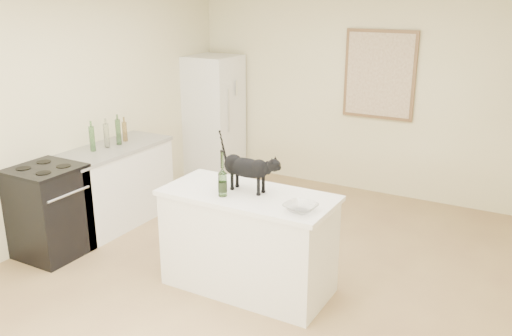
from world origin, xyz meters
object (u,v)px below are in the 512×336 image
object	(u,v)px
fridge	(213,116)
black_cat	(247,170)
wine_bottle	(222,176)
stove	(49,212)
glass_bowl	(301,208)

from	to	relation	value
fridge	black_cat	xyz separation A→B (m)	(2.01, -2.50, 0.24)
wine_bottle	stove	bearing A→B (deg)	-172.69
stove	fridge	world-z (taller)	fridge
fridge	black_cat	distance (m)	3.22
stove	glass_bowl	distance (m)	2.67
black_cat	wine_bottle	world-z (taller)	black_cat
black_cat	glass_bowl	size ratio (longest dim) A/B	2.09
stove	black_cat	bearing A→B (deg)	12.52
glass_bowl	fridge	bearing A→B (deg)	134.04
black_cat	wine_bottle	distance (m)	0.23
black_cat	glass_bowl	world-z (taller)	black_cat
stove	wine_bottle	xyz separation A→B (m)	(1.90, 0.24, 0.62)
stove	black_cat	world-z (taller)	black_cat
fridge	wine_bottle	world-z (taller)	fridge
wine_bottle	glass_bowl	xyz separation A→B (m)	(0.72, 0.01, -0.14)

